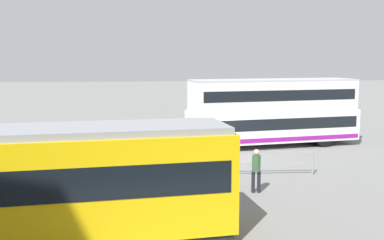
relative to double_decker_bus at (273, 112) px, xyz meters
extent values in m
plane|color=slate|center=(3.62, 2.42, -2.01)|extent=(160.00, 160.00, 0.00)
cube|color=white|center=(-0.01, 0.00, -0.76)|extent=(10.42, 4.17, 1.81)
cube|color=white|center=(-0.01, 0.00, 1.00)|extent=(10.10, 4.02, 1.70)
cube|color=black|center=(-0.01, 0.00, -0.54)|extent=(9.93, 4.12, 0.64)
cube|color=black|center=(-0.01, 0.00, 1.08)|extent=(9.61, 3.97, 0.60)
cube|color=#8C198C|center=(-0.01, 0.00, -1.41)|extent=(10.23, 4.18, 0.24)
cube|color=#B2B2B7|center=(-0.01, 0.00, 1.90)|extent=(10.10, 4.02, 0.10)
cylinder|color=black|center=(3.09, 0.51, -1.51)|extent=(1.39, 2.63, 1.00)
cylinder|color=black|center=(-2.76, -0.46, -1.51)|extent=(1.39, 2.63, 1.00)
cube|color=#E5B70C|center=(11.22, 13.62, -0.34)|extent=(12.46, 3.94, 2.84)
cube|color=black|center=(11.22, 13.62, -0.06)|extent=(11.98, 3.91, 0.90)
cube|color=gray|center=(11.22, 13.62, 1.18)|extent=(12.19, 3.71, 0.20)
cube|color=black|center=(11.22, 13.62, -1.89)|extent=(12.20, 3.78, 0.25)
cylinder|color=black|center=(8.27, 9.31, -1.59)|extent=(0.14, 0.14, 0.85)
cylinder|color=black|center=(8.08, 9.41, -1.59)|extent=(0.14, 0.14, 0.85)
cylinder|color=navy|center=(8.17, 9.36, -0.84)|extent=(0.43, 0.43, 0.65)
sphere|color=tan|center=(8.17, 9.36, -0.40)|extent=(0.23, 0.23, 0.23)
cylinder|color=black|center=(3.20, 9.40, -1.59)|extent=(0.14, 0.14, 0.84)
cylinder|color=black|center=(3.42, 9.36, -1.59)|extent=(0.14, 0.14, 0.84)
cylinder|color=#335938|center=(3.31, 9.38, -0.85)|extent=(0.37, 0.37, 0.65)
sphere|color=beige|center=(3.31, 9.38, -0.41)|extent=(0.23, 0.23, 0.23)
cube|color=gray|center=(4.73, 6.75, -0.96)|extent=(9.24, 0.45, 0.06)
cube|color=gray|center=(4.73, 6.75, -1.46)|extent=(9.24, 0.45, 0.06)
cylinder|color=gray|center=(0.12, 6.94, -1.49)|extent=(0.07, 0.07, 1.05)
cylinder|color=gray|center=(4.73, 6.75, -1.49)|extent=(0.07, 0.07, 1.05)
cylinder|color=gray|center=(9.35, 6.56, -1.49)|extent=(0.07, 0.07, 1.05)
cylinder|color=slate|center=(7.84, 7.23, -0.82)|extent=(0.10, 0.10, 2.38)
cube|color=#1999D8|center=(7.83, 7.27, -0.06)|extent=(0.98, 0.25, 0.65)
camera|label=1|loc=(7.63, 26.46, 3.17)|focal=43.24mm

